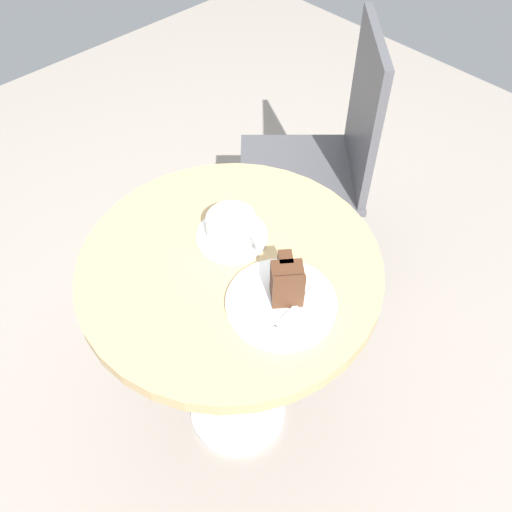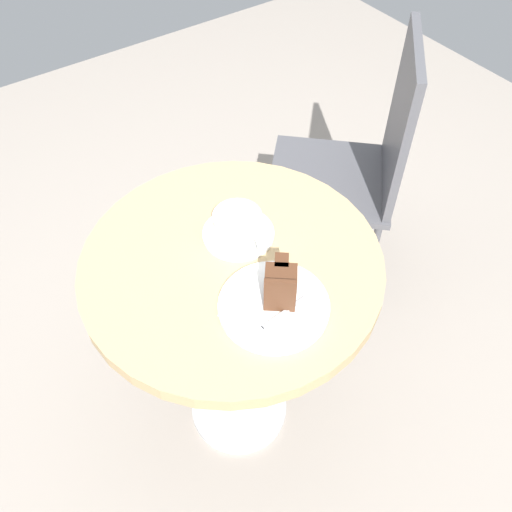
{
  "view_description": "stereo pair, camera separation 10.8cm",
  "coord_description": "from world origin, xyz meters",
  "views": [
    {
      "loc": [
        0.56,
        -0.46,
        1.57
      ],
      "look_at": [
        0.05,
        0.03,
        0.75
      ],
      "focal_mm": 38.0,
      "sensor_mm": 36.0,
      "label": 1
    },
    {
      "loc": [
        0.63,
        -0.38,
        1.57
      ],
      "look_at": [
        0.05,
        0.03,
        0.75
      ],
      "focal_mm": 38.0,
      "sensor_mm": 36.0,
      "label": 2
    }
  ],
  "objects": [
    {
      "name": "coffee_cup",
      "position": [
        -0.04,
        0.05,
        0.75
      ],
      "size": [
        0.14,
        0.1,
        0.06
      ],
      "color": "white",
      "rests_on": "saucer"
    },
    {
      "name": "napkin",
      "position": [
        0.15,
        0.0,
        0.71
      ],
      "size": [
        0.21,
        0.2,
        0.0
      ],
      "rotation": [
        0.0,
        0.0,
        0.42
      ],
      "color": "silver",
      "rests_on": "cafe_table"
    },
    {
      "name": "fork",
      "position": [
        0.18,
        -0.03,
        0.72
      ],
      "size": [
        0.03,
        0.16,
        0.0
      ],
      "rotation": [
        0.0,
        0.0,
        4.8
      ],
      "color": "#B7B7BC",
      "rests_on": "cake_plate"
    },
    {
      "name": "saucer",
      "position": [
        -0.05,
        0.05,
        0.71
      ],
      "size": [
        0.16,
        0.16,
        0.01
      ],
      "color": "white",
      "rests_on": "cafe_table"
    },
    {
      "name": "teaspoon",
      "position": [
        -0.07,
        0.09,
        0.72
      ],
      "size": [
        0.06,
        0.08,
        0.0
      ],
      "rotation": [
        0.0,
        0.0,
        0.93
      ],
      "color": "#B7B7BC",
      "rests_on": "saucer"
    },
    {
      "name": "ground_plane",
      "position": [
        0.0,
        0.0,
        -0.01
      ],
      "size": [
        4.4,
        4.4,
        0.01
      ],
      "primitive_type": "cube",
      "color": "gray",
      "rests_on": "ground"
    },
    {
      "name": "cafe_chair",
      "position": [
        -0.25,
        0.63,
        0.52
      ],
      "size": [
        0.54,
        0.54,
        0.89
      ],
      "rotation": [
        0.0,
        0.0,
        5.52
      ],
      "color": "#4C4C51",
      "rests_on": "ground"
    },
    {
      "name": "cake_plate",
      "position": [
        0.15,
        0.0,
        0.72
      ],
      "size": [
        0.22,
        0.22,
        0.01
      ],
      "color": "white",
      "rests_on": "cafe_table"
    },
    {
      "name": "cake_slice",
      "position": [
        0.14,
        0.02,
        0.76
      ],
      "size": [
        0.09,
        0.08,
        0.09
      ],
      "rotation": [
        0.0,
        0.0,
        2.46
      ],
      "color": "#381E14",
      "rests_on": "cake_plate"
    },
    {
      "name": "cafe_table",
      "position": [
        0.0,
        0.0,
        0.58
      ],
      "size": [
        0.64,
        0.64,
        0.71
      ],
      "color": "tan",
      "rests_on": "ground"
    }
  ]
}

